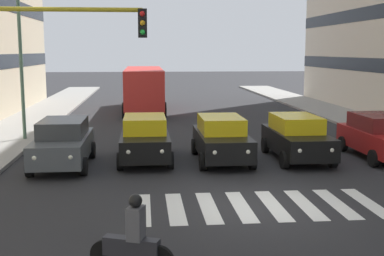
{
  "coord_description": "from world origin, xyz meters",
  "views": [
    {
      "loc": [
        3.07,
        13.11,
        4.22
      ],
      "look_at": [
        1.47,
        -3.48,
        1.66
      ],
      "focal_mm": 47.1,
      "sensor_mm": 36.0,
      "label": 1
    }
  ],
  "objects_px": {
    "car_1": "(297,137)",
    "motorcycle_with_rider": "(133,241)",
    "bus_behind_traffic": "(144,85)",
    "street_lamp_right": "(30,50)",
    "car_3": "(145,138)",
    "car_0": "(379,136)",
    "car_2": "(221,138)",
    "traffic_light_gantry": "(23,69)",
    "car_4": "(63,143)"
  },
  "relations": [
    {
      "from": "car_0",
      "to": "car_1",
      "type": "distance_m",
      "value": 3.34
    },
    {
      "from": "car_0",
      "to": "motorcycle_with_rider",
      "type": "xyz_separation_m",
      "value": [
        9.51,
        9.63,
        -0.24
      ]
    },
    {
      "from": "car_2",
      "to": "traffic_light_gantry",
      "type": "relative_size",
      "value": 0.81
    },
    {
      "from": "car_3",
      "to": "bus_behind_traffic",
      "type": "distance_m",
      "value": 16.27
    },
    {
      "from": "bus_behind_traffic",
      "to": "street_lamp_right",
      "type": "xyz_separation_m",
      "value": [
        5.19,
        11.57,
        2.4
      ]
    },
    {
      "from": "car_1",
      "to": "street_lamp_right",
      "type": "relative_size",
      "value": 0.66
    },
    {
      "from": "car_0",
      "to": "car_3",
      "type": "height_order",
      "value": "same"
    },
    {
      "from": "motorcycle_with_rider",
      "to": "street_lamp_right",
      "type": "distance_m",
      "value": 15.9
    },
    {
      "from": "car_1",
      "to": "street_lamp_right",
      "type": "height_order",
      "value": "street_lamp_right"
    },
    {
      "from": "car_3",
      "to": "motorcycle_with_rider",
      "type": "xyz_separation_m",
      "value": [
        0.27,
        10.01,
        -0.24
      ]
    },
    {
      "from": "car_1",
      "to": "street_lamp_right",
      "type": "distance_m",
      "value": 12.62
    },
    {
      "from": "car_4",
      "to": "street_lamp_right",
      "type": "xyz_separation_m",
      "value": [
        2.19,
        -5.34,
        3.37
      ]
    },
    {
      "from": "car_0",
      "to": "traffic_light_gantry",
      "type": "height_order",
      "value": "traffic_light_gantry"
    },
    {
      "from": "car_1",
      "to": "bus_behind_traffic",
      "type": "distance_m",
      "value": 17.62
    },
    {
      "from": "car_3",
      "to": "motorcycle_with_rider",
      "type": "height_order",
      "value": "car_3"
    },
    {
      "from": "car_3",
      "to": "street_lamp_right",
      "type": "height_order",
      "value": "street_lamp_right"
    },
    {
      "from": "traffic_light_gantry",
      "to": "street_lamp_right",
      "type": "xyz_separation_m",
      "value": [
        1.98,
        -10.03,
        0.52
      ]
    },
    {
      "from": "car_1",
      "to": "traffic_light_gantry",
      "type": "relative_size",
      "value": 0.81
    },
    {
      "from": "car_0",
      "to": "car_4",
      "type": "distance_m",
      "value": 12.24
    },
    {
      "from": "car_1",
      "to": "car_4",
      "type": "height_order",
      "value": "same"
    },
    {
      "from": "car_3",
      "to": "car_1",
      "type": "bearing_deg",
      "value": 176.75
    },
    {
      "from": "bus_behind_traffic",
      "to": "car_0",
      "type": "bearing_deg",
      "value": 119.08
    },
    {
      "from": "motorcycle_with_rider",
      "to": "street_lamp_right",
      "type": "height_order",
      "value": "street_lamp_right"
    },
    {
      "from": "street_lamp_right",
      "to": "car_2",
      "type": "bearing_deg",
      "value": 148.26
    },
    {
      "from": "car_2",
      "to": "traffic_light_gantry",
      "type": "bearing_deg",
      "value": 39.25
    },
    {
      "from": "car_1",
      "to": "traffic_light_gantry",
      "type": "bearing_deg",
      "value": 28.92
    },
    {
      "from": "car_1",
      "to": "motorcycle_with_rider",
      "type": "xyz_separation_m",
      "value": [
        6.17,
        9.68,
        -0.24
      ]
    },
    {
      "from": "car_1",
      "to": "car_3",
      "type": "xyz_separation_m",
      "value": [
        5.9,
        -0.34,
        0.0
      ]
    },
    {
      "from": "car_0",
      "to": "bus_behind_traffic",
      "type": "xyz_separation_m",
      "value": [
        9.24,
        -16.62,
        0.97
      ]
    },
    {
      "from": "traffic_light_gantry",
      "to": "bus_behind_traffic",
      "type": "bearing_deg",
      "value": -98.45
    },
    {
      "from": "car_0",
      "to": "street_lamp_right",
      "type": "relative_size",
      "value": 0.66
    },
    {
      "from": "car_1",
      "to": "street_lamp_right",
      "type": "xyz_separation_m",
      "value": [
        11.09,
        -5.0,
        3.37
      ]
    },
    {
      "from": "car_0",
      "to": "bus_behind_traffic",
      "type": "relative_size",
      "value": 0.42
    },
    {
      "from": "street_lamp_right",
      "to": "car_0",
      "type": "bearing_deg",
      "value": 160.73
    },
    {
      "from": "motorcycle_with_rider",
      "to": "street_lamp_right",
      "type": "bearing_deg",
      "value": -71.48
    },
    {
      "from": "car_1",
      "to": "traffic_light_gantry",
      "type": "distance_m",
      "value": 10.79
    },
    {
      "from": "car_2",
      "to": "street_lamp_right",
      "type": "height_order",
      "value": "street_lamp_right"
    },
    {
      "from": "car_0",
      "to": "street_lamp_right",
      "type": "height_order",
      "value": "street_lamp_right"
    },
    {
      "from": "car_3",
      "to": "traffic_light_gantry",
      "type": "relative_size",
      "value": 0.81
    },
    {
      "from": "car_4",
      "to": "motorcycle_with_rider",
      "type": "bearing_deg",
      "value": 106.29
    },
    {
      "from": "motorcycle_with_rider",
      "to": "traffic_light_gantry",
      "type": "bearing_deg",
      "value": -57.66
    },
    {
      "from": "car_0",
      "to": "car_2",
      "type": "height_order",
      "value": "same"
    },
    {
      "from": "car_4",
      "to": "motorcycle_with_rider",
      "type": "distance_m",
      "value": 9.73
    },
    {
      "from": "car_4",
      "to": "bus_behind_traffic",
      "type": "distance_m",
      "value": 17.21
    },
    {
      "from": "bus_behind_traffic",
      "to": "street_lamp_right",
      "type": "height_order",
      "value": "street_lamp_right"
    },
    {
      "from": "car_1",
      "to": "bus_behind_traffic",
      "type": "bearing_deg",
      "value": -70.4
    },
    {
      "from": "street_lamp_right",
      "to": "traffic_light_gantry",
      "type": "bearing_deg",
      "value": 101.15
    },
    {
      "from": "car_1",
      "to": "traffic_light_gantry",
      "type": "height_order",
      "value": "traffic_light_gantry"
    },
    {
      "from": "car_1",
      "to": "motorcycle_with_rider",
      "type": "height_order",
      "value": "car_1"
    },
    {
      "from": "car_3",
      "to": "motorcycle_with_rider",
      "type": "bearing_deg",
      "value": 88.46
    }
  ]
}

